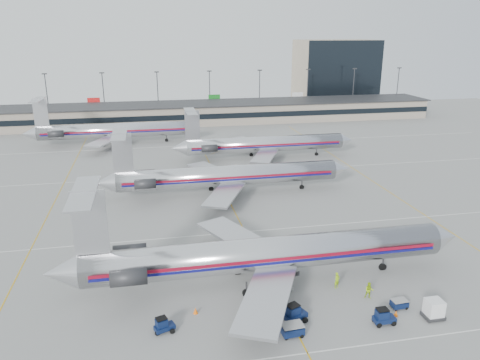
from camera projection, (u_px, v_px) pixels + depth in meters
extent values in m
plane|color=gray|center=(261.00, 263.00, 60.24)|extent=(260.00, 260.00, 0.00)
cube|color=silver|center=(245.00, 232.00, 69.57)|extent=(160.00, 0.15, 0.02)
cube|color=gray|center=(188.00, 113.00, 150.77)|extent=(160.00, 16.00, 6.00)
cube|color=black|center=(191.00, 117.00, 143.15)|extent=(160.00, 0.20, 1.60)
cube|color=#2D2D30|center=(188.00, 104.00, 149.83)|extent=(162.00, 17.00, 0.30)
cylinder|color=#38383D|center=(47.00, 97.00, 153.98)|extent=(0.30, 0.30, 15.00)
cube|color=#2D2D30|center=(44.00, 74.00, 151.65)|extent=(1.60, 0.40, 0.35)
cylinder|color=#38383D|center=(104.00, 96.00, 157.37)|extent=(0.30, 0.30, 15.00)
cube|color=#2D2D30|center=(102.00, 73.00, 155.05)|extent=(1.60, 0.40, 0.35)
cylinder|color=#38383D|center=(158.00, 94.00, 160.77)|extent=(0.30, 0.30, 15.00)
cube|color=#2D2D30|center=(157.00, 72.00, 158.44)|extent=(1.60, 0.40, 0.35)
cylinder|color=#38383D|center=(210.00, 93.00, 164.16)|extent=(0.30, 0.30, 15.00)
cube|color=#2D2D30|center=(209.00, 71.00, 161.84)|extent=(1.60, 0.40, 0.35)
cylinder|color=#38383D|center=(259.00, 92.00, 167.56)|extent=(0.30, 0.30, 15.00)
cube|color=#2D2D30|center=(260.00, 70.00, 165.23)|extent=(1.60, 0.40, 0.35)
cylinder|color=#38383D|center=(307.00, 91.00, 170.95)|extent=(0.30, 0.30, 15.00)
cube|color=#2D2D30|center=(308.00, 69.00, 168.63)|extent=(1.60, 0.40, 0.35)
cylinder|color=#38383D|center=(353.00, 89.00, 174.35)|extent=(0.30, 0.30, 15.00)
cube|color=#2D2D30|center=(355.00, 69.00, 172.02)|extent=(1.60, 0.40, 0.35)
cylinder|color=#38383D|center=(397.00, 88.00, 177.74)|extent=(0.30, 0.30, 15.00)
cube|color=#2D2D30|center=(399.00, 68.00, 175.42)|extent=(1.60, 0.40, 0.35)
cube|color=tan|center=(335.00, 72.00, 187.56)|extent=(30.00, 20.00, 25.00)
cylinder|color=silver|center=(269.00, 254.00, 54.64)|extent=(42.32, 3.91, 3.91)
cone|color=silver|center=(444.00, 237.00, 58.95)|extent=(3.39, 3.91, 3.91)
cone|color=silver|center=(61.00, 273.00, 50.29)|extent=(3.81, 3.91, 3.91)
cube|color=maroon|center=(273.00, 260.00, 52.75)|extent=(40.20, 0.05, 0.37)
cube|color=#0E0E63|center=(273.00, 263.00, 52.88)|extent=(40.20, 0.05, 0.30)
cube|color=silver|center=(238.00, 237.00, 61.47)|extent=(9.84, 14.34, 0.34)
cube|color=silver|center=(267.00, 297.00, 47.65)|extent=(9.84, 14.34, 0.34)
cube|color=silver|center=(90.00, 223.00, 49.25)|extent=(3.60, 0.26, 7.19)
cube|color=silver|center=(83.00, 193.00, 48.15)|extent=(2.54, 11.11, 0.19)
cylinder|color=#2D2D30|center=(130.00, 252.00, 54.36)|extent=(3.81, 1.80, 1.80)
cylinder|color=#2D2D30|center=(129.00, 278.00, 48.73)|extent=(3.81, 1.80, 1.80)
cylinder|color=#2D2D30|center=(383.00, 263.00, 58.30)|extent=(0.21, 0.21, 1.75)
cylinder|color=#2D2D30|center=(246.00, 289.00, 52.53)|extent=(0.21, 0.21, 1.75)
cylinder|color=#2D2D30|center=(238.00, 268.00, 57.27)|extent=(0.21, 0.21, 1.75)
cylinder|color=black|center=(383.00, 267.00, 58.45)|extent=(0.95, 0.32, 0.95)
cylinder|color=silver|center=(229.00, 176.00, 84.68)|extent=(39.85, 3.69, 3.69)
cone|color=silver|center=(340.00, 169.00, 88.74)|extent=(3.19, 3.69, 3.69)
cone|color=silver|center=(105.00, 183.00, 80.59)|extent=(3.59, 3.69, 3.69)
cube|color=maroon|center=(231.00, 178.00, 82.91)|extent=(37.86, 0.05, 0.35)
cube|color=#0E0E63|center=(231.00, 180.00, 83.03)|extent=(37.86, 0.05, 0.28)
cube|color=silver|center=(213.00, 171.00, 91.12)|extent=(9.27, 13.51, 0.32)
cube|color=silver|center=(225.00, 194.00, 78.10)|extent=(9.27, 13.51, 0.32)
cube|color=silver|center=(122.00, 153.00, 79.61)|extent=(3.39, 0.25, 6.78)
cube|color=silver|center=(119.00, 134.00, 78.58)|extent=(2.39, 10.46, 0.18)
cylinder|color=#2D2D30|center=(145.00, 174.00, 84.42)|extent=(3.59, 1.69, 1.69)
cylinder|color=#2D2D30|center=(145.00, 184.00, 79.12)|extent=(3.59, 1.69, 1.69)
cylinder|color=#2D2D30|center=(302.00, 185.00, 88.13)|extent=(0.20, 0.20, 1.64)
cylinder|color=#2D2D30|center=(215.00, 195.00, 82.70)|extent=(0.20, 0.20, 1.64)
cylinder|color=#2D2D30|center=(211.00, 186.00, 87.17)|extent=(0.20, 0.20, 1.64)
cylinder|color=black|center=(302.00, 187.00, 88.27)|extent=(0.90, 0.30, 0.90)
cylinder|color=silver|center=(266.00, 144.00, 108.58)|extent=(36.77, 3.58, 3.58)
cone|color=silver|center=(346.00, 140.00, 112.34)|extent=(3.10, 3.58, 3.58)
cone|color=silver|center=(179.00, 148.00, 104.78)|extent=(3.48, 3.58, 3.58)
cube|color=maroon|center=(268.00, 145.00, 106.85)|extent=(34.93, 0.05, 0.34)
cube|color=#0E0E63|center=(268.00, 147.00, 106.97)|extent=(34.93, 0.05, 0.27)
cube|color=silver|center=(251.00, 142.00, 114.83)|extent=(9.00, 13.12, 0.31)
cube|color=silver|center=(265.00, 156.00, 102.19)|extent=(9.00, 13.12, 0.31)
cube|color=silver|center=(192.00, 125.00, 103.83)|extent=(3.29, 0.24, 6.58)
cube|color=silver|center=(191.00, 111.00, 102.83)|extent=(2.32, 10.16, 0.17)
cylinder|color=#2D2D30|center=(206.00, 143.00, 108.51)|extent=(3.48, 1.64, 1.64)
cylinder|color=#2D2D30|center=(210.00, 148.00, 103.36)|extent=(3.48, 1.64, 1.64)
cylinder|color=#2D2D30|center=(316.00, 152.00, 111.74)|extent=(0.19, 0.19, 1.60)
cylinder|color=#2D2D30|center=(256.00, 158.00, 106.65)|extent=(0.19, 0.19, 1.60)
cylinder|color=#2D2D30|center=(251.00, 153.00, 110.99)|extent=(0.19, 0.19, 1.60)
cylinder|color=black|center=(316.00, 154.00, 111.88)|extent=(0.87, 0.29, 0.87)
cylinder|color=silver|center=(115.00, 130.00, 122.43)|extent=(38.61, 3.76, 3.76)
cone|color=silver|center=(195.00, 127.00, 126.37)|extent=(3.25, 3.76, 3.76)
cone|color=silver|center=(29.00, 134.00, 118.44)|extent=(3.66, 3.76, 3.76)
cube|color=maroon|center=(115.00, 131.00, 120.62)|extent=(36.68, 0.05, 0.36)
cube|color=#0E0E63|center=(115.00, 133.00, 120.74)|extent=(36.68, 0.05, 0.28)
cube|color=silver|center=(109.00, 129.00, 128.99)|extent=(9.45, 13.77, 0.33)
cube|color=silver|center=(106.00, 141.00, 115.72)|extent=(9.45, 13.77, 0.33)
cube|color=silver|center=(41.00, 112.00, 117.44)|extent=(3.45, 0.25, 6.91)
cube|color=silver|center=(38.00, 100.00, 116.39)|extent=(2.44, 10.67, 0.18)
cylinder|color=#2D2D30|center=(60.00, 129.00, 122.35)|extent=(3.66, 1.73, 1.73)
cylinder|color=#2D2D30|center=(56.00, 134.00, 116.95)|extent=(3.66, 1.73, 1.73)
cylinder|color=#2D2D30|center=(166.00, 138.00, 125.75)|extent=(0.20, 0.20, 1.68)
cylinder|color=#2D2D30|center=(103.00, 143.00, 120.41)|extent=(0.20, 0.20, 1.68)
cylinder|color=#2D2D30|center=(105.00, 139.00, 124.96)|extent=(0.20, 0.20, 1.68)
cylinder|color=black|center=(167.00, 140.00, 125.90)|extent=(0.91, 0.30, 0.91)
cube|color=#0B183D|center=(165.00, 327.00, 46.37)|extent=(2.22, 1.62, 0.45)
cube|color=#0B183D|center=(162.00, 323.00, 46.15)|extent=(1.34, 1.23, 0.82)
cube|color=black|center=(161.00, 318.00, 45.98)|extent=(1.28, 1.17, 0.07)
cylinder|color=black|center=(172.00, 326.00, 47.01)|extent=(0.51, 0.16, 0.51)
cylinder|color=black|center=(172.00, 331.00, 46.16)|extent=(0.51, 0.16, 0.51)
cylinder|color=black|center=(157.00, 328.00, 46.73)|extent=(0.51, 0.16, 0.51)
cylinder|color=black|center=(157.00, 333.00, 45.88)|extent=(0.51, 0.16, 0.51)
cube|color=#0B183D|center=(296.00, 316.00, 48.09)|extent=(2.65, 2.01, 0.54)
cube|color=#0B183D|center=(293.00, 311.00, 47.83)|extent=(1.61, 1.50, 0.97)
cube|color=black|center=(293.00, 305.00, 47.64)|extent=(1.54, 1.42, 0.09)
cylinder|color=black|center=(302.00, 314.00, 48.85)|extent=(0.60, 0.19, 0.60)
cylinder|color=black|center=(305.00, 320.00, 47.84)|extent=(0.60, 0.19, 0.60)
cylinder|color=black|center=(286.00, 316.00, 48.52)|extent=(0.60, 0.19, 0.60)
cylinder|color=black|center=(289.00, 322.00, 47.52)|extent=(0.60, 0.19, 0.60)
cube|color=#0B183D|center=(384.00, 319.00, 47.58)|extent=(2.23, 1.13, 0.50)
cube|color=#0B183D|center=(382.00, 314.00, 47.33)|extent=(1.22, 1.02, 0.91)
cube|color=black|center=(383.00, 309.00, 47.15)|extent=(1.17, 0.97, 0.08)
cylinder|color=black|center=(389.00, 318.00, 48.28)|extent=(0.57, 0.18, 0.57)
cylinder|color=black|center=(394.00, 323.00, 47.34)|extent=(0.57, 0.18, 0.57)
cylinder|color=black|center=(374.00, 320.00, 47.98)|extent=(0.57, 0.18, 0.57)
cylinder|color=black|center=(379.00, 325.00, 47.04)|extent=(0.57, 0.18, 0.57)
cube|color=#0B183D|center=(292.00, 330.00, 45.81)|extent=(2.22, 1.59, 0.78)
cube|color=gray|center=(293.00, 325.00, 45.64)|extent=(2.22, 1.59, 0.07)
cylinder|color=black|center=(298.00, 329.00, 46.66)|extent=(0.40, 0.16, 0.40)
cylinder|color=black|center=(302.00, 336.00, 45.51)|extent=(0.40, 0.16, 0.40)
cylinder|color=black|center=(283.00, 331.00, 46.36)|extent=(0.40, 0.16, 0.40)
cylinder|color=black|center=(286.00, 338.00, 45.21)|extent=(0.40, 0.16, 0.40)
cube|color=#0B183D|center=(399.00, 304.00, 50.37)|extent=(1.76, 1.26, 0.62)
cube|color=gray|center=(400.00, 300.00, 50.23)|extent=(1.76, 1.26, 0.05)
cylinder|color=black|center=(402.00, 303.00, 51.04)|extent=(0.32, 0.12, 0.32)
cylinder|color=black|center=(407.00, 308.00, 50.13)|extent=(0.32, 0.12, 0.32)
cylinder|color=black|center=(391.00, 305.00, 50.81)|extent=(0.32, 0.12, 0.32)
cylinder|color=black|center=(396.00, 310.00, 49.89)|extent=(0.32, 0.12, 0.32)
cube|color=#2D2D30|center=(433.00, 316.00, 48.63)|extent=(2.02, 1.68, 0.34)
cube|color=white|center=(434.00, 307.00, 48.32)|extent=(1.68, 1.57, 1.68)
cylinder|color=black|center=(436.00, 312.00, 49.44)|extent=(0.27, 0.13, 0.27)
cylinder|color=black|center=(443.00, 320.00, 48.19)|extent=(0.27, 0.13, 0.27)
cylinder|color=black|center=(422.00, 314.00, 49.15)|extent=(0.27, 0.13, 0.27)
cylinder|color=black|center=(430.00, 322.00, 47.90)|extent=(0.27, 0.13, 0.27)
cube|color=gray|center=(279.00, 286.00, 54.09)|extent=(3.68, 2.38, 0.48)
cube|color=#2D2D30|center=(284.00, 277.00, 53.86)|extent=(3.60, 2.04, 1.24)
cylinder|color=black|center=(288.00, 284.00, 54.88)|extent=(0.48, 0.15, 0.48)
cylinder|color=black|center=(291.00, 288.00, 53.89)|extent=(0.48, 0.15, 0.48)
cylinder|color=black|center=(267.00, 286.00, 54.41)|extent=(0.48, 0.15, 0.48)
cylinder|color=black|center=(270.00, 290.00, 53.42)|extent=(0.48, 0.15, 0.48)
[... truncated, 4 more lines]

